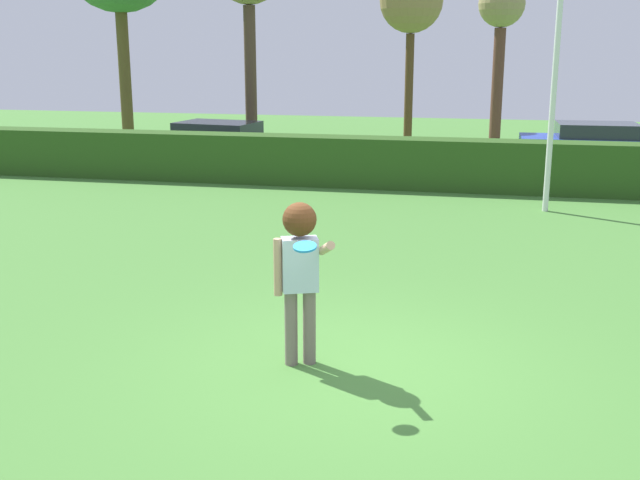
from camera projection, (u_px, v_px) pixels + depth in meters
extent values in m
plane|color=#477F35|center=(349.00, 368.00, 8.30)|extent=(60.00, 60.00, 0.00)
cylinder|color=slate|center=(309.00, 327.00, 8.35)|extent=(0.14, 0.14, 0.84)
cylinder|color=slate|center=(291.00, 328.00, 8.32)|extent=(0.14, 0.14, 0.84)
cube|color=silver|center=(300.00, 264.00, 8.16)|extent=(0.43, 0.34, 0.58)
cylinder|color=tan|center=(326.00, 248.00, 7.87)|extent=(0.31, 0.60, 0.30)
cylinder|color=tan|center=(278.00, 267.00, 8.13)|extent=(0.09, 0.09, 0.62)
sphere|color=tan|center=(300.00, 222.00, 8.05)|extent=(0.22, 0.22, 0.22)
sphere|color=#512E16|center=(300.00, 219.00, 8.04)|extent=(0.36, 0.36, 0.36)
cylinder|color=#268CE5|center=(305.00, 247.00, 7.39)|extent=(0.23, 0.23, 0.07)
cylinder|color=silver|center=(555.00, 68.00, 15.49)|extent=(0.12, 0.12, 5.87)
cube|color=#2A4E1A|center=(430.00, 164.00, 18.56)|extent=(29.59, 0.90, 1.21)
cube|color=#1E6633|center=(218.00, 145.00, 22.31)|extent=(4.40, 2.28, 0.55)
cube|color=#2D333D|center=(218.00, 129.00, 22.20)|extent=(2.40, 1.86, 0.40)
cylinder|color=black|center=(277.00, 153.00, 22.65)|extent=(0.61, 0.18, 0.60)
cylinder|color=black|center=(252.00, 161.00, 21.11)|extent=(0.61, 0.18, 0.60)
cylinder|color=black|center=(189.00, 149.00, 23.65)|extent=(0.61, 0.18, 0.60)
cylinder|color=black|center=(159.00, 156.00, 22.11)|extent=(0.61, 0.18, 0.60)
cube|color=#263FA5|center=(596.00, 147.00, 21.99)|extent=(4.23, 1.78, 0.55)
cube|color=#2D333D|center=(597.00, 130.00, 21.87)|extent=(2.23, 1.61, 0.40)
cylinder|color=black|center=(540.00, 151.00, 23.14)|extent=(0.60, 0.11, 0.60)
cylinder|color=black|center=(544.00, 159.00, 21.53)|extent=(0.60, 0.11, 0.60)
cylinder|color=brown|center=(125.00, 72.00, 24.93)|extent=(0.38, 0.38, 5.13)
cylinder|color=brown|center=(497.00, 86.00, 26.98)|extent=(0.40, 0.40, 3.98)
sphere|color=#978756|center=(502.00, 4.00, 26.29)|extent=(1.59, 1.59, 1.59)
cylinder|color=brown|center=(409.00, 93.00, 25.08)|extent=(0.27, 0.27, 3.76)
sphere|color=olive|center=(411.00, 1.00, 24.37)|extent=(2.02, 2.02, 2.02)
cylinder|color=brown|center=(251.00, 81.00, 24.22)|extent=(0.37, 0.37, 4.60)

